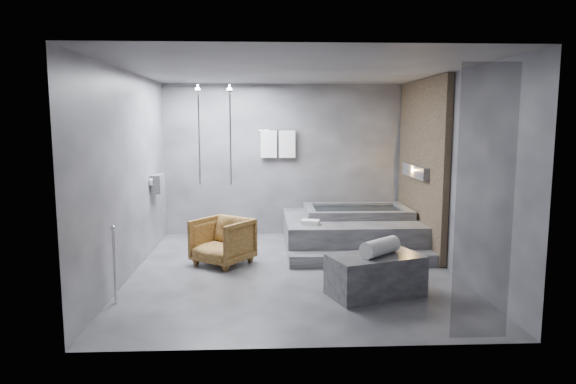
{
  "coord_description": "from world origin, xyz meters",
  "views": [
    {
      "loc": [
        -0.4,
        -7.08,
        2.12
      ],
      "look_at": [
        -0.06,
        0.3,
        1.1
      ],
      "focal_mm": 32.0,
      "sensor_mm": 36.0,
      "label": 1
    }
  ],
  "objects": [
    {
      "name": "driftwood_chair",
      "position": [
        -1.03,
        0.44,
        0.35
      ],
      "size": [
        1.04,
        1.05,
        0.69
      ],
      "primitive_type": "imported",
      "rotation": [
        0.0,
        0.0,
        -0.63
      ],
      "color": "#472D11",
      "rests_on": "ground"
    },
    {
      "name": "room",
      "position": [
        0.4,
        0.24,
        1.73
      ],
      "size": [
        5.0,
        5.04,
        2.82
      ],
      "color": "#313134",
      "rests_on": "ground"
    },
    {
      "name": "concrete_bench",
      "position": [
        0.95,
        -1.06,
        0.25
      ],
      "size": [
        1.25,
        0.95,
        0.5
      ],
      "primitive_type": "cube",
      "rotation": [
        0.0,
        0.0,
        0.33
      ],
      "color": "#2E2E30",
      "rests_on": "ground"
    },
    {
      "name": "deck_towel",
      "position": [
        0.32,
        0.86,
        0.54
      ],
      "size": [
        0.31,
        0.26,
        0.07
      ],
      "primitive_type": "cube",
      "rotation": [
        0.0,
        0.0,
        -0.26
      ],
      "color": "silver",
      "rests_on": "tub_deck"
    },
    {
      "name": "tub_step",
      "position": [
        1.05,
        0.27,
        0.09
      ],
      "size": [
        2.2,
        0.36,
        0.18
      ],
      "primitive_type": "cube",
      "color": "#37373A",
      "rests_on": "ground"
    },
    {
      "name": "tub_deck",
      "position": [
        1.05,
        1.45,
        0.25
      ],
      "size": [
        2.2,
        2.0,
        0.5
      ],
      "primitive_type": "cube",
      "color": "#37373A",
      "rests_on": "ground"
    },
    {
      "name": "rolled_towel",
      "position": [
        1.0,
        -1.06,
        0.6
      ],
      "size": [
        0.56,
        0.53,
        0.2
      ],
      "primitive_type": "cylinder",
      "rotation": [
        0.0,
        1.57,
        0.72
      ],
      "color": "silver",
      "rests_on": "concrete_bench"
    }
  ]
}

